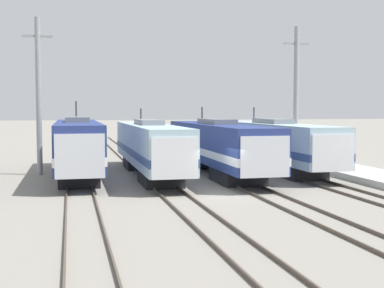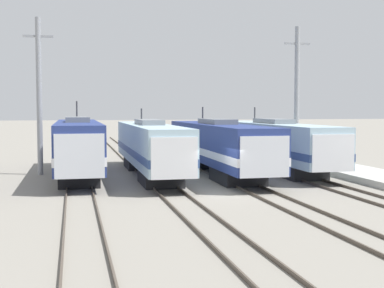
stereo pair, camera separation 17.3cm
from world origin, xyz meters
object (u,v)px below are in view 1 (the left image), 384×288
at_px(locomotive_far_left, 77,146).
at_px(locomotive_center_right, 218,146).
at_px(locomotive_far_right, 275,144).
at_px(catenary_tower_right, 296,96).
at_px(locomotive_center_left, 150,147).
at_px(catenary_tower_left, 39,95).

height_order(locomotive_far_left, locomotive_center_right, locomotive_far_left).
xyz_separation_m(locomotive_center_right, locomotive_far_right, (4.93, 1.59, -0.02)).
relative_size(locomotive_far_right, catenary_tower_right, 1.76).
bearing_deg(locomotive_center_left, locomotive_far_left, 171.31).
height_order(locomotive_center_left, locomotive_center_right, locomotive_center_right).
distance_m(locomotive_center_right, catenary_tower_right, 8.49).
height_order(locomotive_center_right, catenary_tower_left, catenary_tower_left).
relative_size(catenary_tower_left, catenary_tower_right, 1.00).
relative_size(locomotive_far_left, locomotive_far_right, 0.91).
relative_size(locomotive_far_left, locomotive_center_left, 0.93).
bearing_deg(catenary_tower_right, catenary_tower_left, 180.00).
xyz_separation_m(locomotive_far_left, locomotive_center_right, (9.87, -0.78, -0.08)).
height_order(locomotive_far_right, catenary_tower_right, catenary_tower_right).
distance_m(locomotive_far_left, locomotive_far_right, 14.82).
relative_size(locomotive_far_left, locomotive_center_right, 0.90).
xyz_separation_m(locomotive_far_left, locomotive_center_left, (4.93, -0.75, -0.09)).
xyz_separation_m(locomotive_far_left, locomotive_far_right, (14.80, 0.81, -0.10)).
relative_size(locomotive_center_left, catenary_tower_right, 1.72).
distance_m(locomotive_far_right, catenary_tower_right, 4.44).
bearing_deg(locomotive_far_left, locomotive_center_left, -8.69).
bearing_deg(locomotive_center_left, catenary_tower_right, 12.66).
bearing_deg(catenary_tower_right, locomotive_center_left, -167.34).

